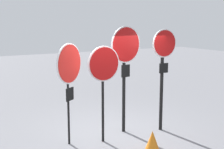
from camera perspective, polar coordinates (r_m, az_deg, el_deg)
ground_plane at (r=8.05m, az=0.69°, el=-11.03°), size 40.00×40.00×0.00m
stop_sign_0 at (r=7.09m, az=-7.82°, el=0.98°), size 0.78×0.53×2.37m
stop_sign_1 at (r=7.17m, az=-1.52°, el=0.70°), size 0.82×0.14×2.30m
stop_sign_2 at (r=7.82m, az=2.46°, el=3.07°), size 0.91×0.20×2.74m
stop_sign_3 at (r=8.08m, az=9.35°, el=2.24°), size 0.72×0.14×2.66m
traffic_cone_0 at (r=7.02m, az=7.39°, el=-12.15°), size 0.43×0.43×0.50m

